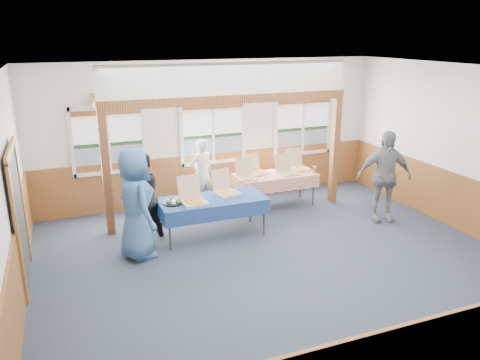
% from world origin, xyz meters
% --- Properties ---
extents(floor, '(8.00, 8.00, 0.00)m').
position_xyz_m(floor, '(0.00, 0.00, 0.00)').
color(floor, '#242B3B').
rests_on(floor, ground).
extents(ceiling, '(8.00, 8.00, 0.00)m').
position_xyz_m(ceiling, '(0.00, 0.00, 3.20)').
color(ceiling, white).
rests_on(ceiling, wall_back).
extents(wall_back, '(8.00, 0.00, 8.00)m').
position_xyz_m(wall_back, '(0.00, 3.50, 1.60)').
color(wall_back, silver).
rests_on(wall_back, floor).
extents(wall_front, '(8.00, 0.00, 8.00)m').
position_xyz_m(wall_front, '(0.00, -3.50, 1.60)').
color(wall_front, silver).
rests_on(wall_front, floor).
extents(wall_left, '(0.00, 8.00, 8.00)m').
position_xyz_m(wall_left, '(-4.00, 0.00, 1.60)').
color(wall_left, silver).
rests_on(wall_left, floor).
extents(wall_right, '(0.00, 8.00, 8.00)m').
position_xyz_m(wall_right, '(4.00, 0.00, 1.60)').
color(wall_right, silver).
rests_on(wall_right, floor).
extents(wainscot_back, '(7.98, 0.05, 1.10)m').
position_xyz_m(wainscot_back, '(0.00, 3.48, 0.55)').
color(wainscot_back, brown).
rests_on(wainscot_back, floor).
extents(wainscot_left, '(0.05, 6.98, 1.10)m').
position_xyz_m(wainscot_left, '(-3.98, 0.00, 0.55)').
color(wainscot_left, brown).
rests_on(wainscot_left, floor).
extents(wainscot_right, '(0.05, 6.98, 1.10)m').
position_xyz_m(wainscot_right, '(3.98, 0.00, 0.55)').
color(wainscot_right, brown).
rests_on(wainscot_right, floor).
extents(cased_opening, '(0.06, 1.30, 2.10)m').
position_xyz_m(cased_opening, '(-3.96, 0.90, 1.05)').
color(cased_opening, '#2E2E2E').
rests_on(cased_opening, wall_left).
extents(window_left, '(1.56, 0.10, 1.46)m').
position_xyz_m(window_left, '(-2.30, 3.46, 1.68)').
color(window_left, white).
rests_on(window_left, wall_back).
extents(window_mid, '(1.56, 0.10, 1.46)m').
position_xyz_m(window_mid, '(0.00, 3.46, 1.68)').
color(window_mid, white).
rests_on(window_mid, wall_back).
extents(window_right, '(1.56, 0.10, 1.46)m').
position_xyz_m(window_right, '(2.30, 3.46, 1.68)').
color(window_right, white).
rests_on(window_right, wall_back).
extents(post_left, '(0.15, 0.15, 2.40)m').
position_xyz_m(post_left, '(-2.50, 2.30, 1.20)').
color(post_left, '#562913').
rests_on(post_left, floor).
extents(post_right, '(0.15, 0.15, 2.40)m').
position_xyz_m(post_right, '(2.50, 2.30, 1.20)').
color(post_right, '#562913').
rests_on(post_right, floor).
extents(cross_beam, '(5.15, 0.18, 0.18)m').
position_xyz_m(cross_beam, '(0.00, 2.30, 2.49)').
color(cross_beam, '#562913').
rests_on(cross_beam, post_left).
extents(table_left, '(2.10, 1.10, 0.76)m').
position_xyz_m(table_left, '(-0.68, 1.48, 0.70)').
color(table_left, '#2E2E2E').
rests_on(table_left, floor).
extents(table_right, '(1.94, 1.27, 0.76)m').
position_xyz_m(table_right, '(1.13, 2.50, 0.70)').
color(table_right, '#2E2E2E').
rests_on(table_right, floor).
extents(pizza_box_a, '(0.47, 0.56, 0.47)m').
position_xyz_m(pizza_box_a, '(-1.08, 1.37, 0.83)').
color(pizza_box_a, tan).
rests_on(pizza_box_a, table_left).
extents(pizza_box_b, '(0.50, 0.57, 0.45)m').
position_xyz_m(pizza_box_b, '(-0.34, 1.64, 0.82)').
color(pizza_box_b, tan).
rests_on(pizza_box_b, table_left).
extents(pizza_box_c, '(0.46, 0.53, 0.42)m').
position_xyz_m(pizza_box_c, '(0.38, 2.41, 0.82)').
color(pizza_box_c, tan).
rests_on(pizza_box_c, table_right).
extents(pizza_box_d, '(0.49, 0.55, 0.42)m').
position_xyz_m(pizza_box_d, '(0.77, 2.69, 0.82)').
color(pizza_box_d, tan).
rests_on(pizza_box_d, table_right).
extents(pizza_box_e, '(0.44, 0.51, 0.42)m').
position_xyz_m(pizza_box_e, '(1.37, 2.43, 0.82)').
color(pizza_box_e, tan).
rests_on(pizza_box_e, table_right).
extents(pizza_box_f, '(0.44, 0.52, 0.45)m').
position_xyz_m(pizza_box_f, '(1.77, 2.65, 0.82)').
color(pizza_box_f, tan).
rests_on(pizza_box_f, table_right).
extents(veggie_tray, '(0.38, 0.38, 0.09)m').
position_xyz_m(veggie_tray, '(-1.43, 1.48, 0.79)').
color(veggie_tray, black).
rests_on(veggie_tray, table_left).
extents(drink_glass, '(0.07, 0.07, 0.15)m').
position_xyz_m(drink_glass, '(1.98, 2.25, 0.83)').
color(drink_glass, olive).
rests_on(drink_glass, table_right).
extents(woman_white, '(0.65, 0.53, 1.55)m').
position_xyz_m(woman_white, '(-0.40, 3.10, 0.78)').
color(woman_white, silver).
rests_on(woman_white, floor).
extents(woman_black, '(1.00, 0.91, 1.66)m').
position_xyz_m(woman_black, '(-1.94, 1.84, 0.83)').
color(woman_black, black).
rests_on(woman_black, floor).
extents(man_blue, '(0.80, 1.06, 1.96)m').
position_xyz_m(man_blue, '(-2.16, 1.11, 0.98)').
color(man_blue, '#365B87').
rests_on(man_blue, floor).
extents(person_grey, '(1.20, 0.80, 1.90)m').
position_xyz_m(person_grey, '(2.85, 0.97, 0.95)').
color(person_grey, slate).
rests_on(person_grey, floor).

